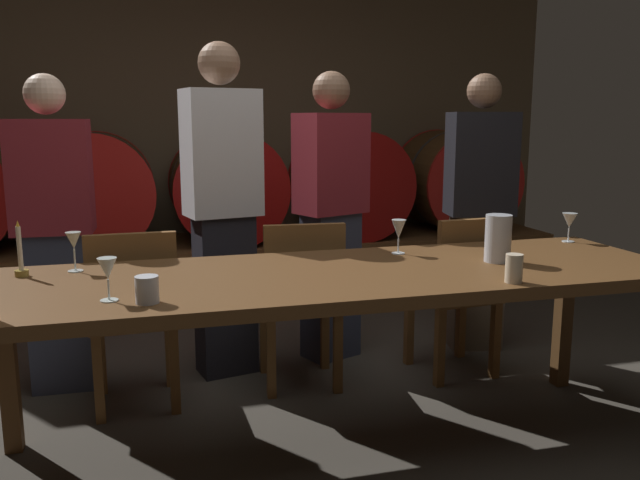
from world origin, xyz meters
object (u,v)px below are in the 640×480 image
object	(u,v)px
guest_center_left	(223,208)
wine_glass_center	(399,230)
pitcher	(498,238)
wine_glass_right	(569,221)
guest_center_right	(331,215)
wine_barrel_center	(226,187)
candle_center	(21,261)
guest_far_left	(55,234)
wine_glass_far_left	(74,242)
guest_far_right	(479,212)
dining_table	(341,287)
chair_center	(302,297)
wine_barrel_far_right	(455,181)
chair_left	(134,312)
cup_right	(514,268)
chair_right	(460,289)
wine_glass_left	(107,270)
wine_barrel_left	(96,190)
cup_center	(147,290)
wine_barrel_right	(349,184)

from	to	relation	value
guest_center_left	wine_glass_center	world-z (taller)	guest_center_left
pitcher	wine_glass_right	size ratio (longest dim) A/B	1.40
guest_center_right	pitcher	size ratio (longest dim) A/B	8.11
wine_barrel_center	candle_center	distance (m)	2.62
guest_far_left	pitcher	xyz separation A→B (m)	(1.89, -1.03, 0.07)
wine_glass_far_left	guest_far_right	bearing A→B (deg)	18.79
dining_table	chair_center	bearing A→B (deg)	89.61
wine_glass_center	chair_center	bearing A→B (deg)	129.51
pitcher	wine_barrel_far_right	bearing A→B (deg)	66.85
chair_left	cup_right	world-z (taller)	cup_right
guest_center_left	wine_glass_far_left	world-z (taller)	guest_center_left
dining_table	guest_far_left	xyz separation A→B (m)	(-1.19, 1.02, 0.10)
dining_table	wine_glass_center	size ratio (longest dim) A/B	18.07
guest_far_right	cup_right	distance (m)	1.50
chair_right	guest_far_right	distance (m)	0.62
wine_barrel_far_right	wine_glass_left	size ratio (longest dim) A/B	5.77
guest_far_left	wine_glass_right	size ratio (longest dim) A/B	11.06
wine_glass_left	wine_barrel_left	bearing A→B (deg)	94.17
wine_barrel_far_right	guest_center_left	distance (m)	2.70
wine_barrel_far_right	chair_center	xyz separation A→B (m)	(-1.82, -1.94, -0.37)
chair_right	guest_center_right	world-z (taller)	guest_center_right
wine_barrel_center	chair_left	xyz separation A→B (m)	(-0.70, -1.98, -0.37)
guest_far_left	cup_center	bearing A→B (deg)	110.62
chair_left	cup_center	bearing A→B (deg)	92.70
guest_far_right	wine_barrel_center	bearing A→B (deg)	-39.98
pitcher	wine_glass_right	xyz separation A→B (m)	(0.58, 0.31, 0.00)
guest_center_right	pitcher	xyz separation A→B (m)	(0.42, -1.11, 0.04)
wine_barrel_left	guest_center_right	xyz separation A→B (m)	(1.36, -1.52, -0.02)
wine_barrel_left	wine_glass_far_left	distance (m)	2.35
chair_center	pitcher	xyz separation A→B (m)	(0.69, -0.69, 0.39)
chair_center	cup_center	bearing A→B (deg)	56.25
dining_table	guest_far_left	bearing A→B (deg)	139.19
wine_barrel_center	chair_left	world-z (taller)	wine_barrel_center
dining_table	wine_glass_far_left	world-z (taller)	wine_glass_far_left
wine_barrel_far_right	guest_center_right	world-z (taller)	guest_center_right
wine_glass_left	wine_glass_center	bearing A→B (deg)	21.16
dining_table	guest_center_left	bearing A→B (deg)	108.58
wine_barrel_right	wine_glass_right	size ratio (longest dim) A/B	5.91
chair_right	wine_glass_left	size ratio (longest dim) A/B	5.96
chair_right	guest_center_right	size ratio (longest dim) A/B	0.54
wine_barrel_right	wine_barrel_center	bearing A→B (deg)	180.00
pitcher	wine_glass_far_left	size ratio (longest dim) A/B	1.27
chair_left	guest_center_right	world-z (taller)	guest_center_right
chair_left	wine_glass_left	xyz separation A→B (m)	(-0.06, -0.86, 0.40)
guest_center_right	wine_glass_right	xyz separation A→B (m)	(1.00, -0.79, 0.04)
wine_barrel_left	guest_far_left	xyz separation A→B (m)	(-0.10, -1.60, -0.05)
wine_barrel_right	chair_left	xyz separation A→B (m)	(-1.69, -1.98, -0.37)
dining_table	chair_right	bearing A→B (deg)	35.97
cup_center	chair_right	bearing A→B (deg)	29.03
chair_left	wine_glass_right	size ratio (longest dim) A/B	6.10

